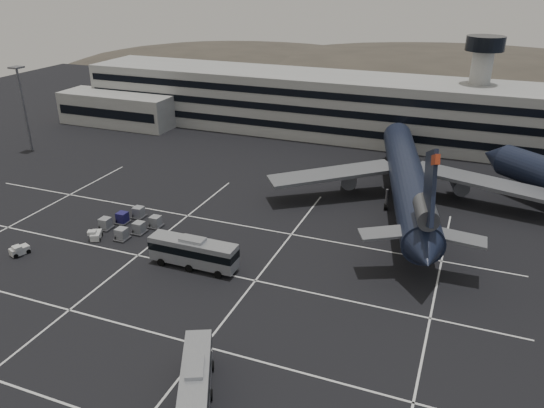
{
  "coord_description": "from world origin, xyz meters",
  "views": [
    {
      "loc": [
        35.44,
        -49.69,
        37.12
      ],
      "look_at": [
        9.19,
        17.04,
        5.0
      ],
      "focal_mm": 35.0,
      "sensor_mm": 36.0,
      "label": 1
    }
  ],
  "objects_px": {
    "trijet_main": "(407,178)",
    "bus_far": "(193,251)",
    "bus_near": "(196,381)",
    "tug_a": "(19,250)",
    "uld_cluster": "(131,223)"
  },
  "relations": [
    {
      "from": "trijet_main",
      "to": "bus_far",
      "type": "height_order",
      "value": "trijet_main"
    },
    {
      "from": "bus_near",
      "to": "tug_a",
      "type": "bearing_deg",
      "value": 132.39
    },
    {
      "from": "trijet_main",
      "to": "bus_far",
      "type": "distance_m",
      "value": 38.38
    },
    {
      "from": "bus_far",
      "to": "uld_cluster",
      "type": "distance_m",
      "value": 16.41
    },
    {
      "from": "bus_near",
      "to": "bus_far",
      "type": "xyz_separation_m",
      "value": [
        -12.08,
        21.18,
        0.19
      ]
    },
    {
      "from": "tug_a",
      "to": "trijet_main",
      "type": "bearing_deg",
      "value": 57.94
    },
    {
      "from": "bus_near",
      "to": "tug_a",
      "type": "relative_size",
      "value": 4.05
    },
    {
      "from": "bus_near",
      "to": "uld_cluster",
      "type": "relative_size",
      "value": 1.13
    },
    {
      "from": "trijet_main",
      "to": "tug_a",
      "type": "distance_m",
      "value": 60.46
    },
    {
      "from": "tug_a",
      "to": "uld_cluster",
      "type": "height_order",
      "value": "uld_cluster"
    },
    {
      "from": "trijet_main",
      "to": "uld_cluster",
      "type": "relative_size",
      "value": 5.66
    },
    {
      "from": "trijet_main",
      "to": "bus_near",
      "type": "relative_size",
      "value": 5.0
    },
    {
      "from": "trijet_main",
      "to": "bus_far",
      "type": "relative_size",
      "value": 4.62
    },
    {
      "from": "trijet_main",
      "to": "bus_near",
      "type": "xyz_separation_m",
      "value": [
        -11.42,
        -51.4,
        -3.05
      ]
    },
    {
      "from": "trijet_main",
      "to": "bus_far",
      "type": "xyz_separation_m",
      "value": [
        -23.5,
        -30.21,
        -2.86
      ]
    }
  ]
}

